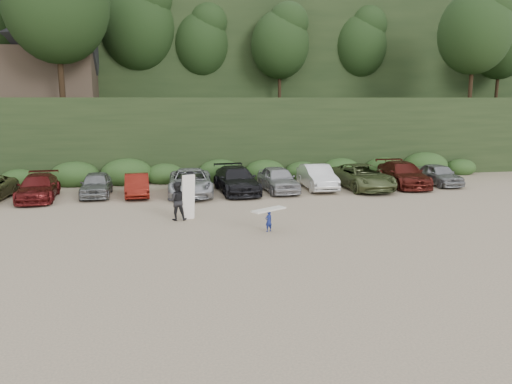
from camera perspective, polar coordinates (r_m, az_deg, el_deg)
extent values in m
plane|color=tan|center=(22.19, -3.67, -4.88)|extent=(120.00, 120.00, 0.00)
cube|color=black|center=(43.42, -7.15, 6.69)|extent=(80.00, 14.00, 6.00)
cube|color=black|center=(61.33, -8.25, 12.47)|extent=(90.00, 30.00, 16.00)
ellipsoid|color=black|center=(43.61, -7.40, 17.23)|extent=(66.00, 12.00, 10.00)
cube|color=#2B491E|center=(36.19, -7.24, 2.09)|extent=(46.20, 2.00, 1.20)
cube|color=brown|center=(46.29, -22.81, 12.40)|extent=(8.00, 6.00, 4.00)
imported|color=#5B1415|center=(32.29, -23.63, 0.49)|extent=(2.43, 5.24, 1.48)
imported|color=slate|center=(32.22, -17.80, 0.86)|extent=(1.85, 4.38, 1.48)
imported|color=maroon|center=(31.58, -13.45, 0.77)|extent=(1.66, 4.18, 1.35)
imported|color=#A7A9AE|center=(31.33, -7.51, 1.13)|extent=(2.89, 5.88, 1.61)
imported|color=black|center=(31.81, -2.26, 1.38)|extent=(2.73, 5.79, 1.63)
imported|color=#9E9EA3|center=(32.20, 2.54, 1.48)|extent=(2.24, 4.88, 1.62)
imported|color=white|center=(33.33, 7.00, 1.72)|extent=(1.80, 4.92, 1.61)
imported|color=#556138|center=(33.85, 12.08, 1.71)|extent=(3.08, 6.02, 1.63)
imported|color=#511712|center=(35.62, 16.44, 1.96)|extent=(2.63, 5.78, 1.64)
imported|color=gray|center=(36.95, 20.17, 1.90)|extent=(1.84, 4.34, 1.47)
imported|color=navy|center=(22.55, 1.45, -3.35)|extent=(0.41, 0.35, 0.96)
cube|color=silver|center=(22.43, 1.46, -2.02)|extent=(1.75, 1.33, 0.07)
imported|color=black|center=(24.86, -9.02, -1.02)|extent=(0.97, 0.77, 1.92)
cube|color=white|center=(24.82, -7.75, -0.60)|extent=(0.70, 0.50, 2.27)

